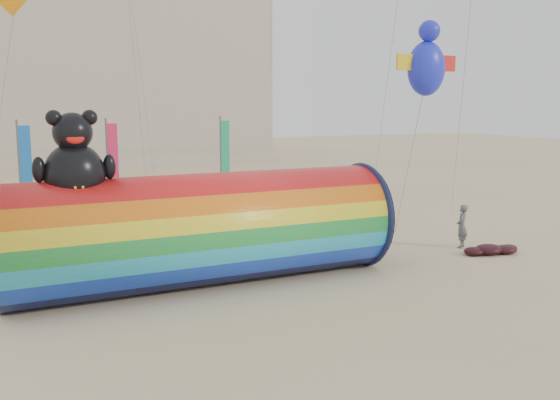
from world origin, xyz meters
name	(u,v)px	position (x,y,z in m)	size (l,w,h in m)	color
ground	(286,274)	(0.00, 0.00, 0.00)	(160.00, 160.00, 0.00)	#CCB58C
windsock_assembly	(204,226)	(-3.00, 0.14, 1.95)	(12.76, 3.89, 5.88)	red
kite_handler	(462,226)	(8.38, 0.33, 0.91)	(0.66, 0.44, 1.82)	#54565B
fabric_bundle	(492,249)	(8.75, -1.02, 0.17)	(2.62, 1.35, 0.41)	#400B12
festival_banners	(129,164)	(-1.92, 15.60, 2.64)	(12.64, 3.84, 5.20)	#59595E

